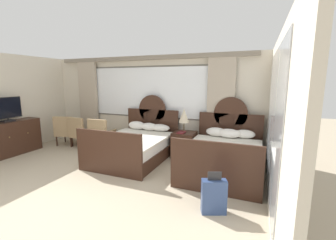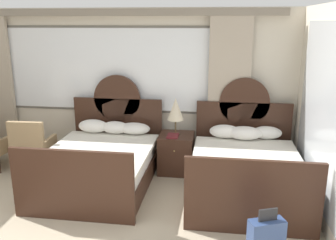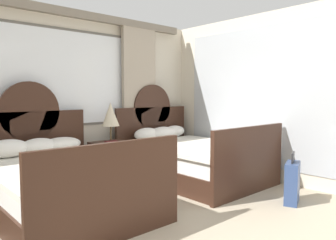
# 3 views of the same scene
# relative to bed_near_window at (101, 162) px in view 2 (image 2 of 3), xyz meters

# --- Properties ---
(wall_back_window) EXTENTS (6.59, 0.22, 2.70)m
(wall_back_window) POSITION_rel_bed_near_window_xyz_m (-0.20, 1.15, 1.08)
(wall_back_window) COLOR beige
(wall_back_window) RESTS_ON ground_plane
(bed_near_window) EXTENTS (1.60, 2.19, 1.57)m
(bed_near_window) POSITION_rel_bed_near_window_xyz_m (0.00, 0.00, 0.00)
(bed_near_window) COLOR #382116
(bed_near_window) RESTS_ON ground_plane
(bed_near_mirror) EXTENTS (1.60, 2.19, 1.57)m
(bed_near_mirror) POSITION_rel_bed_near_window_xyz_m (2.21, -0.00, -0.00)
(bed_near_mirror) COLOR #382116
(bed_near_mirror) RESTS_ON ground_plane
(nightstand_between_beds) EXTENTS (0.57, 0.59, 0.65)m
(nightstand_between_beds) POSITION_rel_bed_near_window_xyz_m (1.11, 0.62, -0.02)
(nightstand_between_beds) COLOR #382116
(nightstand_between_beds) RESTS_ON ground_plane
(table_lamp_on_nightstand) EXTENTS (0.27, 0.27, 0.62)m
(table_lamp_on_nightstand) POSITION_rel_bed_near_window_xyz_m (1.09, 0.64, 0.73)
(table_lamp_on_nightstand) COLOR brown
(table_lamp_on_nightstand) RESTS_ON nightstand_between_beds
(book_on_nightstand) EXTENTS (0.18, 0.26, 0.03)m
(book_on_nightstand) POSITION_rel_bed_near_window_xyz_m (1.06, 0.51, 0.32)
(book_on_nightstand) COLOR maroon
(book_on_nightstand) RESTS_ON nightstand_between_beds
(armchair_by_window_left) EXTENTS (0.62, 0.62, 0.92)m
(armchair_by_window_left) POSITION_rel_bed_near_window_xyz_m (-1.30, 0.29, 0.12)
(armchair_by_window_left) COLOR tan
(armchair_by_window_left) RESTS_ON ground_plane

